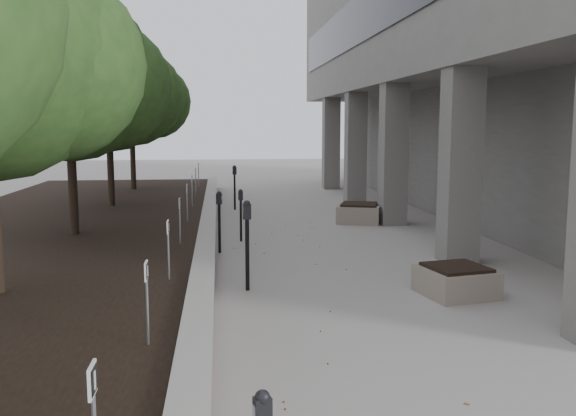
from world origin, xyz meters
TOP-DOWN VIEW (x-y plane):
  - ground at (0.00, 0.00)m, footprint 90.00×90.00m
  - retaining_wall at (-1.82, 9.00)m, footprint 0.39×26.00m
  - planting_bed at (-5.50, 9.00)m, footprint 7.00×26.00m
  - crabapple_tree_3 at (-4.80, 8.00)m, footprint 4.60×4.00m
  - crabapple_tree_4 at (-4.80, 13.00)m, footprint 4.60×4.00m
  - crabapple_tree_5 at (-4.80, 18.00)m, footprint 4.60×4.00m
  - parking_sign_2 at (-2.35, 0.50)m, footprint 0.04×0.22m
  - parking_sign_3 at (-2.35, 3.50)m, footprint 0.04×0.22m
  - parking_sign_4 at (-2.35, 6.50)m, footprint 0.04×0.22m
  - parking_sign_5 at (-2.35, 9.50)m, footprint 0.04×0.22m
  - parking_sign_6 at (-2.35, 12.50)m, footprint 0.04×0.22m
  - parking_sign_7 at (-2.35, 15.50)m, footprint 0.04×0.22m
  - parking_sign_8 at (-2.35, 18.50)m, footprint 0.04×0.22m
  - parking_meter_2 at (-1.07, 4.19)m, footprint 0.17×0.13m
  - parking_meter_3 at (-1.02, 8.77)m, footprint 0.14×0.11m
  - parking_meter_4 at (-1.54, 7.44)m, footprint 0.16×0.13m
  - parking_meter_5 at (-1.03, 14.52)m, footprint 0.17×0.13m
  - planter_front at (2.40, 3.49)m, footprint 1.29×1.29m
  - planter_back at (2.53, 11.40)m, footprint 1.54×1.54m
  - berry_scatter at (-0.10, 5.00)m, footprint 3.30×14.10m

SIDE VIEW (x-z plane):
  - ground at x=0.00m, z-range 0.00..0.00m
  - berry_scatter at x=-0.10m, z-range 0.00..0.02m
  - planting_bed at x=-5.50m, z-range 0.00..0.40m
  - retaining_wall at x=-1.82m, z-range 0.00..0.50m
  - planter_front at x=2.40m, z-range 0.00..0.51m
  - planter_back at x=2.53m, z-range 0.00..0.57m
  - parking_meter_3 at x=-1.02m, z-range 0.00..1.29m
  - parking_meter_4 at x=-1.54m, z-range 0.00..1.39m
  - parking_meter_5 at x=-1.03m, z-range 0.00..1.50m
  - parking_meter_2 at x=-1.07m, z-range 0.00..1.57m
  - parking_sign_2 at x=-2.35m, z-range 0.40..1.36m
  - parking_sign_3 at x=-2.35m, z-range 0.40..1.36m
  - parking_sign_4 at x=-2.35m, z-range 0.40..1.36m
  - parking_sign_5 at x=-2.35m, z-range 0.40..1.36m
  - parking_sign_6 at x=-2.35m, z-range 0.40..1.36m
  - parking_sign_7 at x=-2.35m, z-range 0.40..1.36m
  - parking_sign_8 at x=-2.35m, z-range 0.40..1.36m
  - crabapple_tree_3 at x=-4.80m, z-range 0.40..5.84m
  - crabapple_tree_4 at x=-4.80m, z-range 0.40..5.84m
  - crabapple_tree_5 at x=-4.80m, z-range 0.40..5.84m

